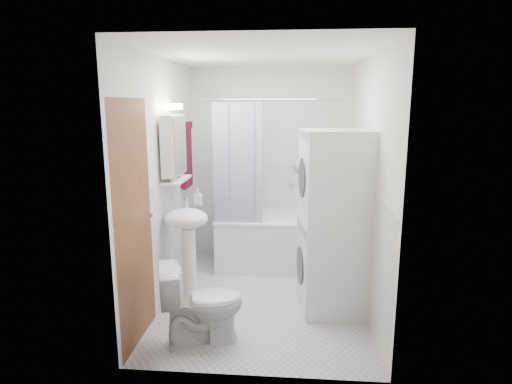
# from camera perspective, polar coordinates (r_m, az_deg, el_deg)

# --- Properties ---
(floor) EXTENTS (2.60, 2.60, 0.00)m
(floor) POSITION_cam_1_polar(r_m,az_deg,el_deg) (4.54, 0.95, -13.87)
(floor) COLOR silver
(floor) RESTS_ON ground
(room_walls) EXTENTS (2.60, 2.60, 2.60)m
(room_walls) POSITION_cam_1_polar(r_m,az_deg,el_deg) (4.12, 1.02, 5.14)
(room_walls) COLOR silver
(room_walls) RESTS_ON ground
(wainscot) EXTENTS (1.98, 2.58, 2.58)m
(wainscot) POSITION_cam_1_polar(r_m,az_deg,el_deg) (4.59, 1.22, -5.52)
(wainscot) COLOR white
(wainscot) RESTS_ON ground
(door) EXTENTS (0.05, 2.00, 2.00)m
(door) POSITION_cam_1_polar(r_m,az_deg,el_deg) (3.86, -13.80, -3.00)
(door) COLOR brown
(door) RESTS_ON ground
(bathtub) EXTENTS (1.66, 0.79, 0.63)m
(bathtub) POSITION_cam_1_polar(r_m,az_deg,el_deg) (5.26, 4.00, -6.18)
(bathtub) COLOR silver
(bathtub) RESTS_ON ground
(tub_spout) EXTENTS (0.04, 0.12, 0.04)m
(tub_spout) POSITION_cam_1_polar(r_m,az_deg,el_deg) (5.43, 6.25, 0.92)
(tub_spout) COLOR silver
(tub_spout) RESTS_ON room_walls
(curtain_rod) EXTENTS (1.84, 0.02, 0.02)m
(curtain_rod) POSITION_cam_1_polar(r_m,az_deg,el_deg) (4.68, 4.23, 12.17)
(curtain_rod) COLOR silver
(curtain_rod) RESTS_ON room_walls
(shower_curtain) EXTENTS (0.55, 0.02, 1.45)m
(shower_curtain) POSITION_cam_1_polar(r_m,az_deg,el_deg) (4.76, -2.48, 3.13)
(shower_curtain) COLOR #16234E
(shower_curtain) RESTS_ON curtain_rod
(sink) EXTENTS (0.44, 0.37, 1.04)m
(sink) POSITION_cam_1_polar(r_m,az_deg,el_deg) (4.31, -9.20, -5.38)
(sink) COLOR white
(sink) RESTS_ON ground
(medicine_cabinet) EXTENTS (0.13, 0.50, 0.71)m
(medicine_cabinet) POSITION_cam_1_polar(r_m,az_deg,el_deg) (4.36, -10.90, 6.33)
(medicine_cabinet) COLOR silver
(medicine_cabinet) RESTS_ON room_walls
(shelf) EXTENTS (0.18, 0.54, 0.02)m
(shelf) POSITION_cam_1_polar(r_m,az_deg,el_deg) (4.41, -10.53, 1.60)
(shelf) COLOR silver
(shelf) RESTS_ON room_walls
(shower_caddy) EXTENTS (0.22, 0.06, 0.02)m
(shower_caddy) POSITION_cam_1_polar(r_m,az_deg,el_deg) (5.39, 6.83, 2.97)
(shower_caddy) COLOR silver
(shower_caddy) RESTS_ON room_walls
(towel) EXTENTS (0.07, 0.32, 0.77)m
(towel) POSITION_cam_1_polar(r_m,az_deg,el_deg) (5.02, -9.21, 5.08)
(towel) COLOR #5B0B23
(towel) RESTS_ON room_walls
(washer_dryer) EXTENTS (0.69, 0.68, 1.73)m
(washer_dryer) POSITION_cam_1_polar(r_m,az_deg,el_deg) (4.10, 10.36, -3.98)
(washer_dryer) COLOR silver
(washer_dryer) RESTS_ON ground
(toilet) EXTENTS (0.77, 0.57, 0.67)m
(toilet) POSITION_cam_1_polar(r_m,az_deg,el_deg) (3.67, -7.22, -14.56)
(toilet) COLOR white
(toilet) RESTS_ON ground
(soap_pump) EXTENTS (0.08, 0.17, 0.08)m
(soap_pump) POSITION_cam_1_polar(r_m,az_deg,el_deg) (4.56, -7.74, -1.20)
(soap_pump) COLOR gray
(soap_pump) RESTS_ON sink
(shelf_bottle) EXTENTS (0.07, 0.18, 0.07)m
(shelf_bottle) POSITION_cam_1_polar(r_m,az_deg,el_deg) (4.26, -11.08, 1.88)
(shelf_bottle) COLOR gray
(shelf_bottle) RESTS_ON shelf
(shelf_cup) EXTENTS (0.10, 0.09, 0.10)m
(shelf_cup) POSITION_cam_1_polar(r_m,az_deg,el_deg) (4.51, -10.17, 2.65)
(shelf_cup) COLOR gray
(shelf_cup) RESTS_ON shelf
(shampoo_a) EXTENTS (0.13, 0.17, 0.13)m
(shampoo_a) POSITION_cam_1_polar(r_m,az_deg,el_deg) (5.38, 5.61, 3.79)
(shampoo_a) COLOR gray
(shampoo_a) RESTS_ON shower_caddy
(shampoo_b) EXTENTS (0.08, 0.21, 0.08)m
(shampoo_b) POSITION_cam_1_polar(r_m,az_deg,el_deg) (5.38, 6.89, 3.50)
(shampoo_b) COLOR #27479E
(shampoo_b) RESTS_ON shower_caddy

